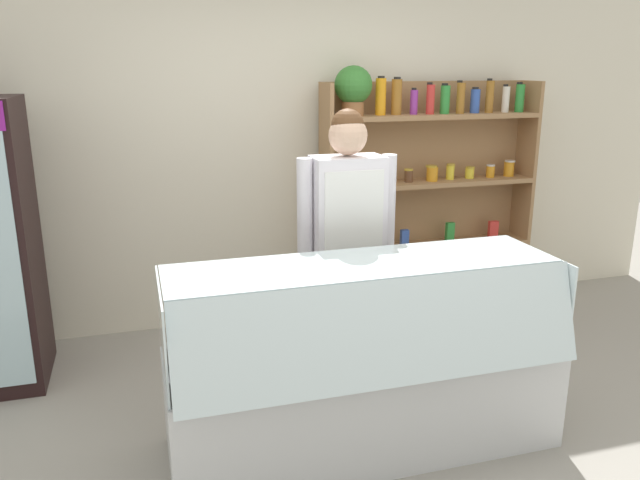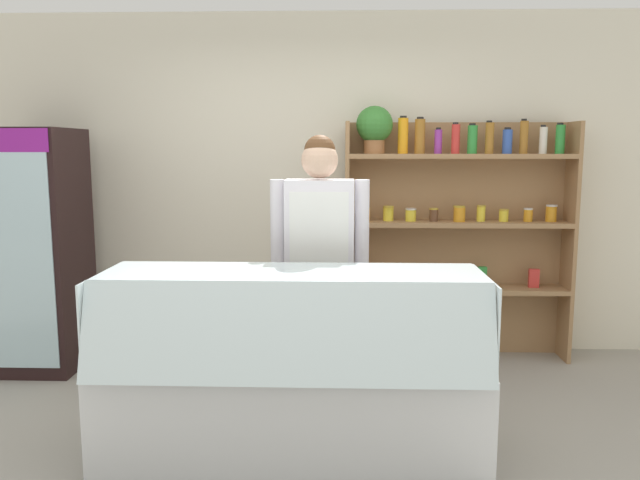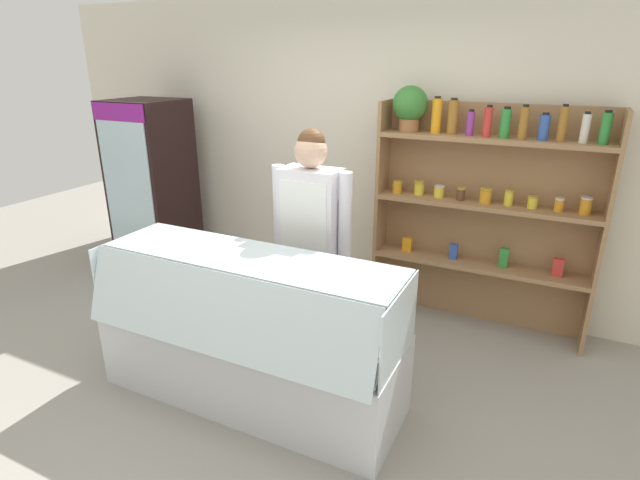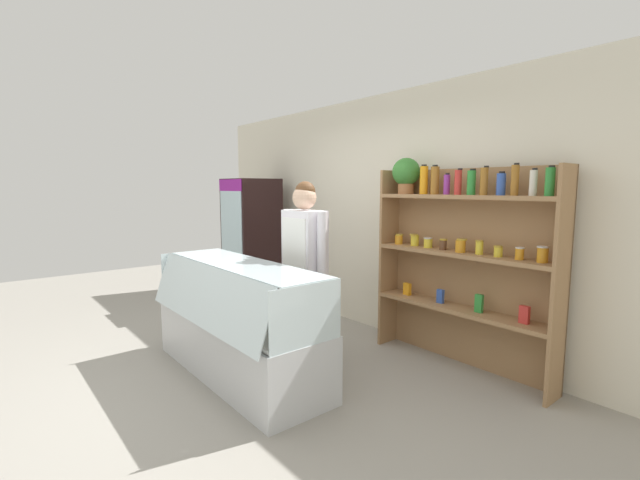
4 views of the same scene
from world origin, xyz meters
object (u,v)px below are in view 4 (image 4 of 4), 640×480
object	(u,v)px
drinks_fridge	(251,242)
deli_display_case	(238,340)
shop_clerk	(304,256)
shelving_unit	(456,247)

from	to	relation	value
drinks_fridge	deli_display_case	distance (m)	2.50
drinks_fridge	shop_clerk	distance (m)	2.26
drinks_fridge	shelving_unit	world-z (taller)	shelving_unit
drinks_fridge	deli_display_case	bearing A→B (deg)	-33.37
drinks_fridge	shop_clerk	xyz separation A→B (m)	(2.15, -0.69, 0.13)
deli_display_case	shop_clerk	size ratio (longest dim) A/B	1.17
shop_clerk	shelving_unit	bearing A→B (deg)	47.60
shop_clerk	drinks_fridge	bearing A→B (deg)	162.34
drinks_fridge	shelving_unit	bearing A→B (deg)	6.58
drinks_fridge	shop_clerk	world-z (taller)	drinks_fridge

